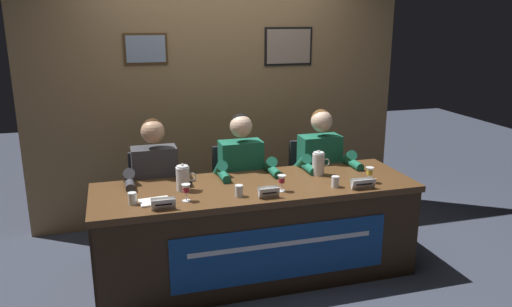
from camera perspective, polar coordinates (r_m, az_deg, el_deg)
The scene contains 21 objects.
ground_plane at distance 4.17m, azimuth -0.00°, elevation -13.37°, with size 12.00×12.00×0.00m, color #383D4C.
wall_back_panelled at distance 4.96m, azimuth -4.20°, elevation 7.20°, with size 3.68×0.14×2.60m.
conference_table at distance 3.87m, azimuth 0.46°, elevation -7.55°, with size 2.48×0.80×0.75m.
chair_left at distance 4.40m, azimuth -11.35°, elevation -5.91°, with size 0.44×0.44×0.90m.
panelist_left at distance 4.12m, azimuth -11.30°, elevation -3.30°, with size 0.51×0.48×1.22m.
nameplate_left at distance 3.43m, azimuth -10.51°, elevation -5.65°, with size 0.16×0.06×0.08m.
juice_glass_left at distance 3.54m, azimuth -7.97°, elevation -4.07°, with size 0.06×0.06×0.12m.
water_cup_left at distance 3.57m, azimuth -13.89°, elevation -5.06°, with size 0.06×0.06×0.08m.
chair_center at distance 4.50m, azimuth -2.08°, elevation -5.07°, with size 0.44×0.44×0.90m.
panelist_center at distance 4.23m, azimuth -1.45°, elevation -2.48°, with size 0.51×0.48×1.22m.
nameplate_center at distance 3.59m, azimuth 1.47°, elevation -4.43°, with size 0.15×0.06×0.08m.
juice_glass_center at distance 3.71m, azimuth 2.94°, elevation -3.05°, with size 0.06×0.06×0.12m.
water_cup_center at distance 3.61m, azimuth -1.95°, elevation -4.34°, with size 0.06×0.06×0.08m.
chair_right at distance 4.72m, azimuth 6.53°, elevation -4.18°, with size 0.44×0.44×0.90m.
panelist_right at distance 4.46m, azimuth 7.62°, elevation -1.65°, with size 0.51×0.48×1.22m.
nameplate_right at distance 3.86m, azimuth 12.10°, elevation -3.36°, with size 0.19×0.06×0.08m.
juice_glass_right at distance 3.99m, azimuth 12.81°, elevation -2.07°, with size 0.06×0.06×0.12m.
water_cup_right at distance 3.85m, azimuth 9.02°, elevation -3.24°, with size 0.06×0.06×0.08m.
water_pitcher_left_side at distance 3.75m, azimuth -8.31°, elevation -2.81°, with size 0.15×0.10×0.21m.
water_pitcher_right_side at distance 4.11m, azimuth 7.13°, elevation -1.15°, with size 0.15×0.10×0.21m.
document_stack_left at distance 3.58m, azimuth -11.44°, elevation -5.38°, with size 0.23×0.17×0.01m.
Camera 1 is at (-1.02, -3.51, 2.01)m, focal length 35.13 mm.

